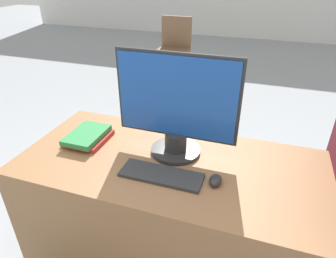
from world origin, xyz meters
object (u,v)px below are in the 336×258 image
Objects in this scene: keyboard at (161,175)px; book_stack at (88,136)px; far_chair at (174,46)px; monitor at (177,108)px; mouse at (216,180)px.

keyboard is 1.53× the size of book_stack.
book_stack is at bearing -63.65° from far_chair.
monitor is 1.58× the size of keyboard.
book_stack is at bearing -174.29° from monitor.
far_chair is (-0.47, 2.96, -0.23)m from book_stack.
mouse is at bearing -37.64° from monitor.
keyboard is at bearing -55.79° from far_chair.
keyboard is 3.27m from far_chair.
monitor is at bearing 142.36° from mouse.
monitor is at bearing 5.71° from book_stack.
far_chair is (-1.19, 3.09, -0.23)m from mouse.
monitor is 0.53m from book_stack.
monitor reaches higher than far_chair.
monitor reaches higher than keyboard.
book_stack reaches higher than keyboard.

